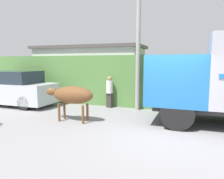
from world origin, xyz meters
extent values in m
plane|color=gray|center=(0.00, 0.00, 0.00)|extent=(60.00, 60.00, 0.00)
cube|color=#568442|center=(0.00, 6.44, 1.29)|extent=(32.00, 6.11, 2.58)
cube|color=#B2BCAD|center=(-4.88, 4.65, 1.49)|extent=(6.03, 2.40, 2.98)
cube|color=#4C4742|center=(-4.88, 4.65, 3.06)|extent=(6.33, 2.70, 0.16)
cube|color=#236BB2|center=(0.26, 1.60, 1.60)|extent=(2.03, 2.43, 1.74)
cube|color=#232D38|center=(-0.78, 1.60, 1.92)|extent=(0.04, 2.06, 0.61)
cylinder|color=black|center=(0.36, 0.65, 0.55)|extent=(1.11, 0.53, 1.11)
ellipsoid|color=brown|center=(-3.41, 0.29, 1.01)|extent=(1.63, 0.66, 0.66)
ellipsoid|color=brown|center=(-4.35, 0.29, 1.09)|extent=(0.49, 0.29, 0.29)
cone|color=#B7AD93|center=(-4.35, 0.18, 1.24)|extent=(0.06, 0.06, 0.11)
cone|color=#B7AD93|center=(-4.35, 0.40, 1.24)|extent=(0.06, 0.06, 0.11)
cylinder|color=brown|center=(-3.92, 0.11, 0.34)|extent=(0.09, 0.09, 0.68)
cylinder|color=brown|center=(-3.92, 0.47, 0.34)|extent=(0.09, 0.09, 0.68)
cylinder|color=brown|center=(-2.90, 0.11, 0.34)|extent=(0.09, 0.09, 0.68)
cylinder|color=brown|center=(-2.90, 0.47, 0.34)|extent=(0.09, 0.09, 0.68)
cube|color=silver|center=(-7.94, 1.99, 0.67)|extent=(4.49, 1.82, 0.98)
cube|color=#232D38|center=(-7.83, 1.99, 1.47)|extent=(2.47, 1.67, 0.62)
cylinder|color=black|center=(-6.55, 1.23, 0.33)|extent=(0.66, 0.29, 0.66)
cube|color=#38332D|center=(-3.02, 3.14, 0.36)|extent=(0.32, 0.25, 0.72)
cylinder|color=silver|center=(-3.02, 3.14, 1.03)|extent=(0.41, 0.41, 0.62)
sphere|color=#A87A56|center=(-3.02, 3.14, 1.44)|extent=(0.21, 0.21, 0.21)
cylinder|color=#9E998E|center=(-1.61, 3.08, 3.08)|extent=(0.20, 0.20, 6.15)
camera|label=1|loc=(0.77, -6.79, 2.24)|focal=35.00mm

